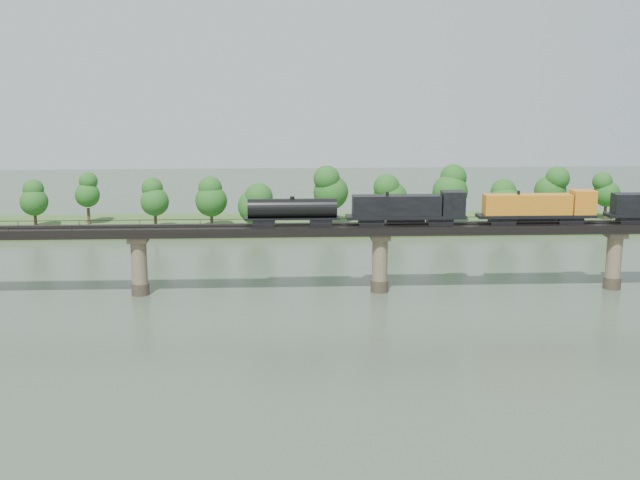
{
  "coord_description": "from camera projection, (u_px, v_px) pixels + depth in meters",
  "views": [
    {
      "loc": [
        -16.24,
        -99.87,
        37.08
      ],
      "look_at": [
        -10.05,
        30.0,
        9.0
      ],
      "focal_mm": 45.0,
      "sensor_mm": 36.0,
      "label": 1
    }
  ],
  "objects": [
    {
      "name": "bridge",
      "position": [
        380.0,
        260.0,
        134.23
      ],
      "size": [
        236.0,
        30.0,
        11.5
      ],
      "color": "#473A2D",
      "rests_on": "ground"
    },
    {
      "name": "far_treeline",
      "position": [
        318.0,
        194.0,
        182.47
      ],
      "size": [
        289.06,
        17.54,
        13.6
      ],
      "color": "#382619",
      "rests_on": "far_bank"
    },
    {
      "name": "far_bank",
      "position": [
        351.0,
        224.0,
        188.92
      ],
      "size": [
        300.0,
        24.0,
        1.6
      ],
      "primitive_type": "cube",
      "color": "#315220",
      "rests_on": "ground"
    },
    {
      "name": "bridge_superstructure",
      "position": [
        380.0,
        223.0,
        132.9
      ],
      "size": [
        220.0,
        4.9,
        0.75
      ],
      "color": "black",
      "rests_on": "bridge"
    },
    {
      "name": "ground",
      "position": [
        406.0,
        353.0,
        106.09
      ],
      "size": [
        400.0,
        400.0,
        0.0
      ],
      "primitive_type": "plane",
      "color": "#364335",
      "rests_on": "ground"
    },
    {
      "name": "freight_train",
      "position": [
        494.0,
        208.0,
        133.28
      ],
      "size": [
        80.41,
        3.13,
        5.53
      ],
      "color": "black",
      "rests_on": "bridge"
    }
  ]
}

